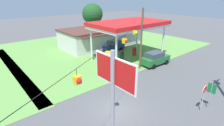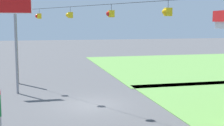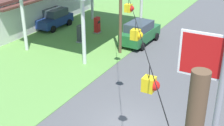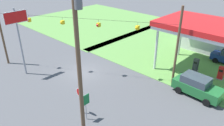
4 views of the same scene
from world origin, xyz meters
TOP-DOWN VIEW (x-y plane):
  - grass_verge_station_corner at (12.65, 18.30)m, footprint 36.00×28.00m
  - gas_station_store at (12.16, 18.28)m, footprint 15.96×8.42m
  - fuel_pump_near at (9.23, 9.21)m, footprint 0.71×0.56m
  - fuel_pump_far at (12.06, 9.21)m, footprint 0.71×0.56m
  - car_at_pumps_front at (11.46, 4.53)m, footprint 4.61×2.26m
  - car_at_pumps_rear at (11.49, 13.89)m, footprint 4.13×2.18m
  - stop_sign_overhead at (-4.45, -4.74)m, footprint 0.22×2.46m
  - signal_span_gantry at (0.00, -0.01)m, footprint 17.59×10.24m

SIDE VIEW (x-z plane):
  - grass_verge_station_corner at x=12.65m, z-range 0.00..0.04m
  - fuel_pump_near at x=9.23m, z-range -0.04..1.51m
  - fuel_pump_far at x=12.06m, z-range -0.04..1.51m
  - car_at_pumps_rear at x=11.49m, z-range 0.02..1.89m
  - car_at_pumps_front at x=11.46m, z-range 0.02..1.99m
  - gas_station_store at x=12.16m, z-range 0.01..3.66m
  - signal_span_gantry at x=0.00m, z-range 0.38..8.50m
  - stop_sign_overhead at x=-4.45m, z-range 1.70..9.18m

